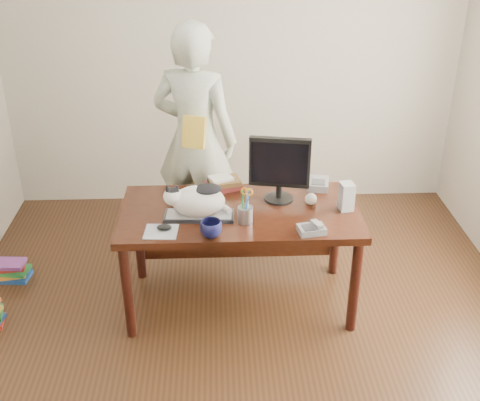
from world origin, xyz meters
name	(u,v)px	position (x,y,z in m)	size (l,w,h in m)	color
room	(244,166)	(0.00, 0.00, 1.35)	(4.50, 4.50, 4.50)	black
desk	(239,223)	(0.00, 0.68, 0.60)	(1.60, 0.80, 0.75)	black
keyboard	(199,216)	(-0.27, 0.51, 0.76)	(0.46, 0.20, 0.03)	black
cat	(196,200)	(-0.28, 0.51, 0.88)	(0.45, 0.23, 0.25)	white
monitor	(280,166)	(0.27, 0.73, 1.01)	(0.41, 0.23, 0.46)	black
pen_cup	(245,213)	(0.03, 0.44, 0.82)	(0.13, 0.13, 0.25)	#939398
mousepad	(161,232)	(-0.50, 0.34, 0.75)	(0.22, 0.20, 0.00)	#ABB0B7
mouse	(164,227)	(-0.48, 0.36, 0.77)	(0.10, 0.07, 0.04)	black
coffee_mug	(211,229)	(-0.19, 0.27, 0.80)	(0.14, 0.14, 0.11)	#0E0F38
phone	(312,229)	(0.44, 0.30, 0.78)	(0.18, 0.16, 0.08)	slate
speaker	(346,197)	(0.71, 0.58, 0.85)	(0.10, 0.11, 0.19)	#939396
baseball	(311,199)	(0.49, 0.66, 0.79)	(0.08, 0.08, 0.08)	beige
book_stack	(223,183)	(-0.11, 0.93, 0.79)	(0.29, 0.25, 0.09)	#4C1414
calculator	(318,184)	(0.58, 0.92, 0.78)	(0.18, 0.21, 0.06)	slate
person	(195,140)	(-0.31, 1.45, 0.92)	(0.67, 0.44, 1.84)	white
held_book	(194,132)	(-0.31, 1.28, 1.05)	(0.20, 0.15, 0.24)	gold
book_pile_b	(13,271)	(-1.72, 0.95, 0.07)	(0.26, 0.20, 0.15)	#184191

